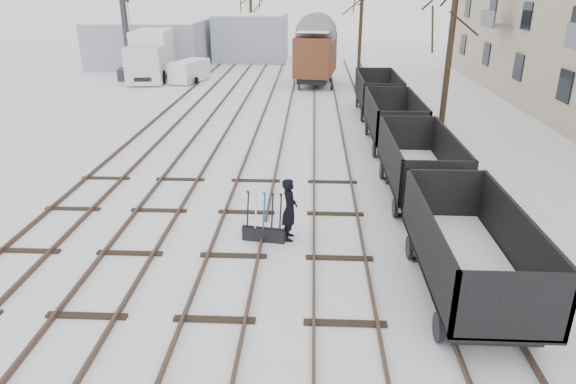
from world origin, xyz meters
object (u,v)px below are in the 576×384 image
Objects in this scene: ground_frame at (265,231)px; crane at (129,47)px; worker at (290,209)px; panel_van at (190,71)px; freight_wagon_a at (467,264)px; box_van_wagon at (316,54)px; lorry at (152,54)px.

crane is (-13.34, 27.73, 2.26)m from ground_frame.
crane reaches higher than worker.
worker is 0.47× the size of panel_van.
freight_wagon_a is 32.28m from panel_van.
lorry is (-13.17, 2.66, -0.44)m from box_van_wagon.
panel_van is at bearing -29.41° from lorry.
worker is at bearing -70.98° from lorry.
ground_frame is 0.26× the size of box_van_wagon.
lorry reaches higher than worker.
lorry is at bearing -2.50° from crane.
panel_van is 0.42× the size of crane.
panel_van reaches higher than ground_frame.
freight_wagon_a reaches higher than panel_van.
panel_van is (-9.04, 26.48, -0.10)m from worker.
lorry is at bearing 118.60° from freight_wagon_a.
ground_frame is at bearing -55.02° from panel_van.
lorry is at bearing 176.92° from box_van_wagon.
worker is 27.98m from panel_van.
box_van_wagon reaches higher than worker.
worker is at bearing -83.53° from box_van_wagon.
lorry reaches higher than panel_van.
box_van_wagon is (1.57, 25.44, 2.10)m from ground_frame.
worker is 0.20× the size of crane.
lorry reaches higher than ground_frame.
worker is 0.34× the size of box_van_wagon.
lorry is at bearing 22.00° from worker.
lorry is (-12.35, 27.99, 0.97)m from worker.
freight_wagon_a is (4.46, -2.85, -0.09)m from worker.
box_van_wagon is (-3.64, 28.18, 1.50)m from freight_wagon_a.
ground_frame is at bearing 95.78° from worker.
crane is at bearing 25.21° from worker.
ground_frame is 0.26× the size of freight_wagon_a.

